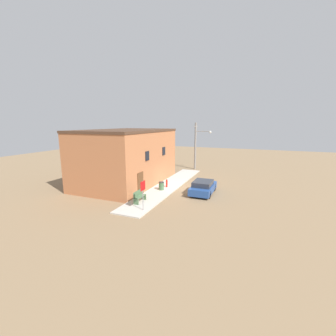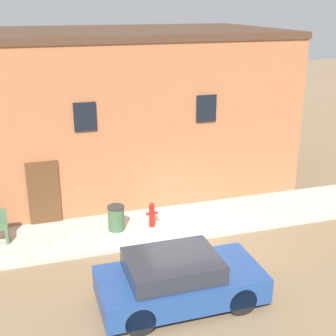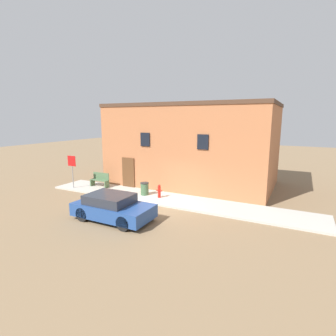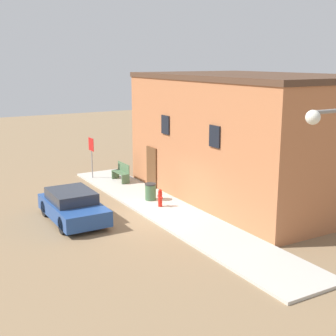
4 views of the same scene
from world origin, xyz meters
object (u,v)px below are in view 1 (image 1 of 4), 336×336
object	(u,v)px
stop_sign	(143,190)
trash_bin	(161,186)
fire_hydrant	(167,183)
parked_car	(203,187)
bench	(139,197)
utility_pole	(196,144)

from	to	relation	value
stop_sign	trash_bin	bearing A→B (deg)	8.99
fire_hydrant	stop_sign	size ratio (longest dim) A/B	0.36
stop_sign	fire_hydrant	bearing A→B (deg)	6.47
parked_car	trash_bin	bearing A→B (deg)	99.75
trash_bin	parked_car	size ratio (longest dim) A/B	0.20
bench	utility_pole	size ratio (longest dim) A/B	0.21
bench	utility_pole	world-z (taller)	utility_pole
bench	parked_car	distance (m)	6.34
bench	parked_car	world-z (taller)	parked_car
trash_bin	parked_car	xyz separation A→B (m)	(0.69, -4.04, 0.12)
utility_pole	bench	bearing A→B (deg)	177.61
utility_pole	parked_car	world-z (taller)	utility_pole
stop_sign	bench	bearing A→B (deg)	38.51
stop_sign	parked_car	xyz separation A→B (m)	(6.07, -3.19, -1.08)
utility_pole	stop_sign	bearing A→B (deg)	-178.38
trash_bin	bench	bearing A→B (deg)	175.78
fire_hydrant	parked_car	bearing A→B (deg)	-96.33
fire_hydrant	parked_car	xyz separation A→B (m)	(-0.44, -3.93, 0.11)
fire_hydrant	trash_bin	world-z (taller)	fire_hydrant
fire_hydrant	trash_bin	size ratio (longest dim) A/B	1.02
fire_hydrant	utility_pole	bearing A→B (deg)	-1.37
fire_hydrant	parked_car	size ratio (longest dim) A/B	0.21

